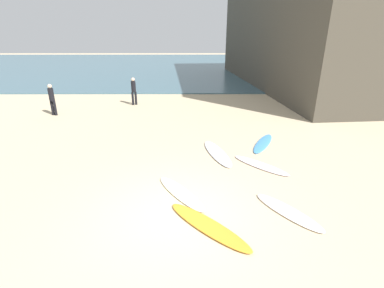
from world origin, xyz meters
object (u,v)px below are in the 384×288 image
surfboard_0 (217,153)px  beachgoer_near (134,90)px  surfboard_5 (208,226)px  surfboard_2 (181,193)px  surfboard_3 (261,165)px  surfboard_4 (288,212)px  surfboard_1 (263,143)px  beachgoer_mid (52,98)px

surfboard_0 → beachgoer_near: beachgoer_near is taller
surfboard_5 → surfboard_2: bearing=-109.3°
beachgoer_near → surfboard_3: bearing=94.3°
surfboard_3 → surfboard_4: size_ratio=1.07×
surfboard_3 → surfboard_1: bearing=-149.2°
surfboard_1 → surfboard_5: bearing=-89.0°
surfboard_0 → surfboard_5: 4.34m
surfboard_0 → surfboard_2: bearing=-129.1°
surfboard_3 → beachgoer_near: size_ratio=1.27×
surfboard_4 → beachgoer_near: 13.11m
surfboard_2 → surfboard_3: surfboard_3 is taller
surfboard_5 → surfboard_4: bearing=151.0°
surfboard_0 → surfboard_4: size_ratio=1.27×
surfboard_2 → surfboard_4: surfboard_4 is taller
surfboard_2 → beachgoer_near: beachgoer_near is taller
beachgoer_mid → surfboard_5: bearing=148.2°
surfboard_3 → surfboard_4: bearing=48.0°
surfboard_3 → surfboard_5: 3.82m
surfboard_1 → surfboard_5: size_ratio=0.95×
surfboard_4 → surfboard_5: (-2.08, -0.56, 0.01)m
surfboard_0 → surfboard_3: 1.75m
surfboard_0 → beachgoer_near: 9.14m
surfboard_1 → surfboard_4: surfboard_4 is taller
surfboard_1 → surfboard_5: 5.91m
surfboard_2 → surfboard_5: size_ratio=0.90×
surfboard_0 → surfboard_3: (1.41, -1.05, -0.01)m
surfboard_3 → surfboard_5: bearing=14.9°
surfboard_1 → surfboard_4: 4.78m
surfboard_2 → surfboard_4: 2.91m
surfboard_0 → beachgoer_near: (-4.57, 7.86, 0.91)m
beachgoer_near → beachgoer_mid: size_ratio=0.99×
surfboard_5 → beachgoer_near: size_ratio=1.46×
surfboard_0 → beachgoer_near: size_ratio=1.51×
surfboard_0 → surfboard_2: (-1.29, -2.82, -0.01)m
surfboard_0 → beachgoer_mid: beachgoer_mid is taller
beachgoer_near → surfboard_0: bearing=90.6°
beachgoer_near → surfboard_5: bearing=78.5°
surfboard_4 → beachgoer_mid: 13.67m
surfboard_0 → surfboard_5: surfboard_5 is taller
surfboard_1 → beachgoer_mid: beachgoer_mid is taller
beachgoer_mid → surfboard_0: bearing=166.4°
surfboard_4 → beachgoer_mid: bearing=-77.2°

